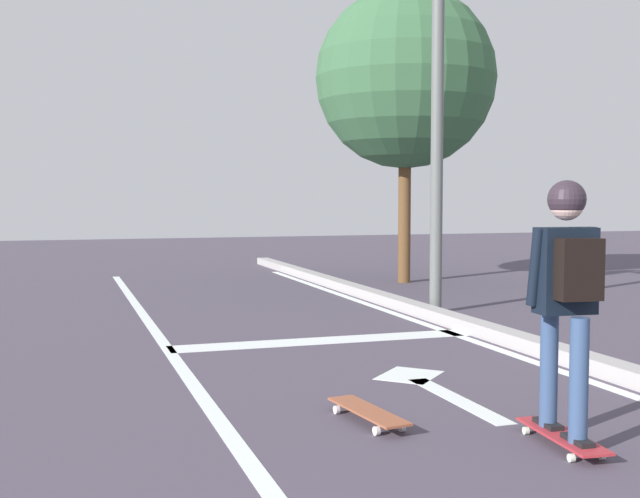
% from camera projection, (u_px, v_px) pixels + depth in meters
% --- Properties ---
extents(lane_line_center, '(0.12, 20.00, 0.01)m').
position_uv_depth(lane_line_center, '(213.00, 411.00, 5.59)').
color(lane_line_center, silver).
rests_on(lane_line_center, ground).
extents(lane_line_curbside, '(0.12, 20.00, 0.01)m').
position_uv_depth(lane_line_curbside, '(586.00, 380.00, 6.55)').
color(lane_line_curbside, silver).
rests_on(lane_line_curbside, ground).
extents(stop_bar, '(3.25, 0.40, 0.01)m').
position_uv_depth(stop_bar, '(325.00, 340.00, 8.35)').
color(stop_bar, silver).
rests_on(stop_bar, ground).
extents(lane_arrow_stem, '(0.16, 1.40, 0.01)m').
position_uv_depth(lane_arrow_stem, '(457.00, 399.00, 5.92)').
color(lane_arrow_stem, silver).
rests_on(lane_arrow_stem, ground).
extents(lane_arrow_head, '(0.71, 0.71, 0.01)m').
position_uv_depth(lane_arrow_head, '(409.00, 375.00, 6.72)').
color(lane_arrow_head, silver).
rests_on(lane_arrow_head, ground).
extents(curb_strip, '(0.24, 24.00, 0.14)m').
position_uv_depth(curb_strip, '(612.00, 370.00, 6.63)').
color(curb_strip, '#A39E9D').
rests_on(curb_strip, ground).
extents(skateboard, '(0.28, 0.81, 0.08)m').
position_uv_depth(skateboard, '(562.00, 436.00, 4.81)').
color(skateboard, '#A62A30').
rests_on(skateboard, ground).
extents(skater, '(0.43, 0.59, 1.53)m').
position_uv_depth(skater, '(567.00, 278.00, 4.72)').
color(skater, '#324971').
rests_on(skater, skateboard).
extents(spare_skateboard, '(0.30, 0.84, 0.09)m').
position_uv_depth(spare_skateboard, '(368.00, 412.00, 5.32)').
color(spare_skateboard, '#954F34').
rests_on(spare_skateboard, ground).
extents(roadside_tree, '(3.13, 3.13, 5.14)m').
position_uv_depth(roadside_tree, '(405.00, 79.00, 13.85)').
color(roadside_tree, brown).
rests_on(roadside_tree, ground).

